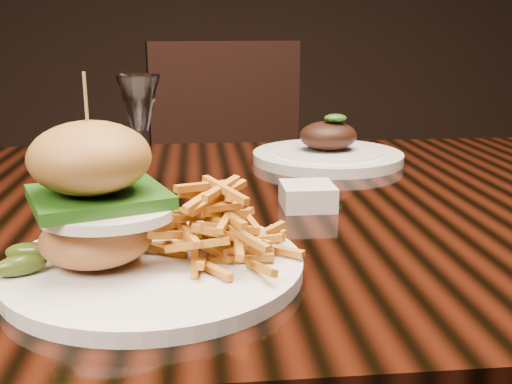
{
  "coord_description": "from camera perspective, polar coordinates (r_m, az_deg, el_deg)",
  "views": [
    {
      "loc": [
        -0.13,
        -0.81,
        0.99
      ],
      "look_at": [
        -0.06,
        -0.17,
        0.81
      ],
      "focal_mm": 42.0,
      "sensor_mm": 36.0,
      "label": 1
    }
  ],
  "objects": [
    {
      "name": "ramekin",
      "position": [
        0.82,
        4.94,
        -0.37
      ],
      "size": [
        0.07,
        0.07,
        0.03
      ],
      "primitive_type": "cube",
      "rotation": [
        0.0,
        0.0,
        0.01
      ],
      "color": "silver",
      "rests_on": "dining_table"
    },
    {
      "name": "burger_plate",
      "position": [
        0.6,
        -10.21,
        -2.92
      ],
      "size": [
        0.3,
        0.3,
        0.2
      ],
      "rotation": [
        0.0,
        0.0,
        0.15
      ],
      "color": "silver",
      "rests_on": "dining_table"
    },
    {
      "name": "wine_glass",
      "position": [
        0.89,
        -11.05,
        7.9
      ],
      "size": [
        0.06,
        0.06,
        0.17
      ],
      "color": "white",
      "rests_on": "dining_table"
    },
    {
      "name": "far_dish",
      "position": [
        1.11,
        6.85,
        3.75
      ],
      "size": [
        0.27,
        0.27,
        0.09
      ],
      "rotation": [
        0.0,
        0.0,
        0.29
      ],
      "color": "silver",
      "rests_on": "dining_table"
    },
    {
      "name": "chair_far",
      "position": [
        1.77,
        -1.94,
        0.61
      ],
      "size": [
        0.54,
        0.54,
        0.95
      ],
      "rotation": [
        0.0,
        0.0,
        0.19
      ],
      "color": "black",
      "rests_on": "ground"
    },
    {
      "name": "dining_table",
      "position": [
        0.88,
        2.74,
        -5.53
      ],
      "size": [
        1.6,
        0.9,
        0.75
      ],
      "color": "black",
      "rests_on": "ground"
    }
  ]
}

